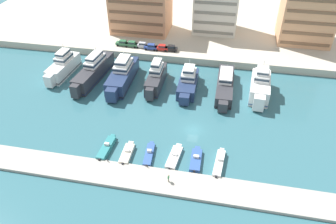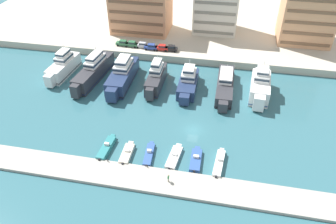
# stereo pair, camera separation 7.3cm
# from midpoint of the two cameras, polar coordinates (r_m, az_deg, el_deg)

# --- Properties ---
(ground_plane) EXTENTS (400.00, 400.00, 0.00)m
(ground_plane) POSITION_cam_midpoint_polar(r_m,az_deg,el_deg) (74.72, 4.39, -3.16)
(ground_plane) COLOR #336670
(quay_promenade) EXTENTS (180.00, 70.00, 2.21)m
(quay_promenade) POSITION_cam_midpoint_polar(r_m,az_deg,el_deg) (131.52, 8.40, 15.53)
(quay_promenade) COLOR #BCB29E
(quay_promenade) RESTS_ON ground
(pier_dock) EXTENTS (120.00, 6.10, 0.62)m
(pier_dock) POSITION_cam_midpoint_polar(r_m,az_deg,el_deg) (62.71, 2.33, -12.50)
(pier_dock) COLOR #A8A399
(pier_dock) RESTS_ON ground
(yacht_white_far_left) EXTENTS (4.93, 16.24, 8.51)m
(yacht_white_far_left) POSITION_cam_midpoint_polar(r_m,az_deg,el_deg) (98.84, -17.77, 7.61)
(yacht_white_far_left) COLOR white
(yacht_white_far_left) RESTS_ON ground
(yacht_charcoal_left) EXTENTS (5.73, 21.49, 8.75)m
(yacht_charcoal_left) POSITION_cam_midpoint_polar(r_m,az_deg,el_deg) (94.01, -12.79, 7.04)
(yacht_charcoal_left) COLOR #333338
(yacht_charcoal_left) RESTS_ON ground
(yacht_navy_mid_left) EXTENTS (5.28, 20.07, 8.64)m
(yacht_navy_mid_left) POSITION_cam_midpoint_polar(r_m,az_deg,el_deg) (90.77, -7.92, 6.44)
(yacht_navy_mid_left) COLOR navy
(yacht_navy_mid_left) RESTS_ON ground
(yacht_charcoal_center_left) EXTENTS (3.78, 15.77, 8.73)m
(yacht_charcoal_center_left) POSITION_cam_midpoint_polar(r_m,az_deg,el_deg) (88.70, -2.08, 6.01)
(yacht_charcoal_center_left) COLOR #333338
(yacht_charcoal_center_left) RESTS_ON ground
(yacht_navy_center) EXTENTS (4.96, 16.03, 7.80)m
(yacht_navy_center) POSITION_cam_midpoint_polar(r_m,az_deg,el_deg) (87.61, 3.53, 5.23)
(yacht_navy_center) COLOR navy
(yacht_navy_center) RESTS_ON ground
(yacht_charcoal_center_right) EXTENTS (4.35, 20.81, 6.31)m
(yacht_charcoal_center_right) POSITION_cam_midpoint_polar(r_m,az_deg,el_deg) (88.31, 9.94, 4.74)
(yacht_charcoal_center_right) COLOR #333338
(yacht_charcoal_center_right) RESTS_ON ground
(yacht_white_mid_right) EXTENTS (5.54, 15.59, 9.05)m
(yacht_white_mid_right) POSITION_cam_midpoint_polar(r_m,az_deg,el_deg) (87.76, 15.78, 4.32)
(yacht_white_mid_right) COLOR white
(yacht_white_mid_right) RESTS_ON ground
(motorboat_teal_far_left) EXTENTS (2.07, 8.01, 1.62)m
(motorboat_teal_far_left) POSITION_cam_midpoint_polar(r_m,az_deg,el_deg) (70.46, -10.63, -6.14)
(motorboat_teal_far_left) COLOR teal
(motorboat_teal_far_left) RESTS_ON ground
(motorboat_cream_left) EXTENTS (2.05, 6.84, 1.39)m
(motorboat_cream_left) POSITION_cam_midpoint_polar(r_m,az_deg,el_deg) (68.65, -7.12, -7.17)
(motorboat_cream_left) COLOR beige
(motorboat_cream_left) RESTS_ON ground
(motorboat_blue_mid_left) EXTENTS (2.08, 7.35, 1.36)m
(motorboat_blue_mid_left) POSITION_cam_midpoint_polar(r_m,az_deg,el_deg) (68.17, -3.28, -7.35)
(motorboat_blue_mid_left) COLOR #33569E
(motorboat_blue_mid_left) RESTS_ON ground
(motorboat_white_center_left) EXTENTS (2.68, 7.64, 1.17)m
(motorboat_white_center_left) POSITION_cam_midpoint_polar(r_m,az_deg,el_deg) (67.51, 1.12, -7.84)
(motorboat_white_center_left) COLOR white
(motorboat_white_center_left) RESTS_ON ground
(motorboat_blue_center) EXTENTS (2.25, 7.32, 1.35)m
(motorboat_blue_center) POSITION_cam_midpoint_polar(r_m,az_deg,el_deg) (67.18, 4.91, -8.26)
(motorboat_blue_center) COLOR #33569E
(motorboat_blue_center) RESTS_ON ground
(motorboat_white_center_right) EXTENTS (2.19, 8.26, 1.62)m
(motorboat_white_center_right) POSITION_cam_midpoint_polar(r_m,az_deg,el_deg) (66.81, 8.91, -8.82)
(motorboat_white_center_right) COLOR white
(motorboat_white_center_right) RESTS_ON ground
(car_green_far_left) EXTENTS (4.14, 2.01, 1.80)m
(car_green_far_left) POSITION_cam_midpoint_polar(r_m,az_deg,el_deg) (107.56, -7.88, 11.86)
(car_green_far_left) COLOR #2D6642
(car_green_far_left) RESTS_ON quay_promenade
(car_green_left) EXTENTS (4.15, 2.01, 1.80)m
(car_green_left) POSITION_cam_midpoint_polar(r_m,az_deg,el_deg) (106.51, -6.33, 11.72)
(car_green_left) COLOR #2D6642
(car_green_left) RESTS_ON quay_promenade
(car_silver_mid_left) EXTENTS (4.11, 1.93, 1.80)m
(car_silver_mid_left) POSITION_cam_midpoint_polar(r_m,az_deg,el_deg) (105.64, -4.47, 11.62)
(car_silver_mid_left) COLOR #B7BCC1
(car_silver_mid_left) RESTS_ON quay_promenade
(car_blue_center_left) EXTENTS (4.11, 1.93, 1.80)m
(car_blue_center_left) POSITION_cam_midpoint_polar(r_m,az_deg,el_deg) (104.18, -2.96, 11.31)
(car_blue_center_left) COLOR #28428E
(car_blue_center_left) RESTS_ON quay_promenade
(car_red_center) EXTENTS (4.15, 2.03, 1.80)m
(car_red_center) POSITION_cam_midpoint_polar(r_m,az_deg,el_deg) (103.54, -1.06, 11.18)
(car_red_center) COLOR red
(car_red_center) RESTS_ON quay_promenade
(car_black_center_right) EXTENTS (4.11, 1.94, 1.80)m
(car_black_center_right) POSITION_cam_midpoint_polar(r_m,az_deg,el_deg) (103.17, 0.56, 11.09)
(car_black_center_right) COLOR black
(car_black_center_right) RESTS_ON quay_promenade
(apartment_block_far_left) EXTENTS (19.66, 13.47, 22.38)m
(apartment_block_far_left) POSITION_cam_midpoint_polar(r_m,az_deg,el_deg) (115.43, -4.73, 18.76)
(apartment_block_far_left) COLOR tan
(apartment_block_far_left) RESTS_ON quay_promenade
(apartment_block_left) EXTENTS (14.73, 12.45, 22.00)m
(apartment_block_left) POSITION_cam_midpoint_polar(r_m,az_deg,el_deg) (116.13, 8.55, 18.52)
(apartment_block_left) COLOR silver
(apartment_block_left) RESTS_ON quay_promenade
(apartment_block_mid_left) EXTENTS (16.35, 13.43, 25.92)m
(apartment_block_mid_left) POSITION_cam_midpoint_polar(r_m,az_deg,el_deg) (114.99, 23.55, 16.86)
(apartment_block_mid_left) COLOR tan
(apartment_block_mid_left) RESTS_ON quay_promenade
(pedestrian_near_edge) EXTENTS (0.24, 0.67, 1.74)m
(pedestrian_near_edge) POSITION_cam_midpoint_polar(r_m,az_deg,el_deg) (61.98, 0.10, -11.36)
(pedestrian_near_edge) COLOR #7A6B56
(pedestrian_near_edge) RESTS_ON pier_dock
(bollard_west) EXTENTS (0.20, 0.20, 0.61)m
(bollard_west) POSITION_cam_midpoint_polar(r_m,az_deg,el_deg) (67.20, -10.44, -8.24)
(bollard_west) COLOR #2D2D33
(bollard_west) RESTS_ON pier_dock
(bollard_west_mid) EXTENTS (0.20, 0.20, 0.61)m
(bollard_west_mid) POSITION_cam_midpoint_polar(r_m,az_deg,el_deg) (65.12, -3.61, -9.35)
(bollard_west_mid) COLOR #2D2D33
(bollard_west_mid) RESTS_ON pier_dock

